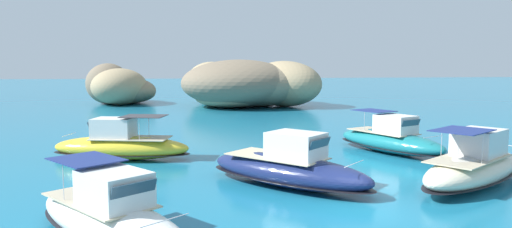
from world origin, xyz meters
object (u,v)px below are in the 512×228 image
(islet_large, at_px, (249,84))
(motorboat_navy, at_px, (289,168))
(motorboat_white, at_px, (109,217))
(motorboat_yellow, at_px, (121,145))
(channel_buoy, at_px, (283,152))
(motorboat_cream, at_px, (474,166))
(motorboat_teal, at_px, (390,140))
(islet_small, at_px, (121,89))

(islet_large, relative_size, motorboat_navy, 2.73)
(islet_large, xyz_separation_m, motorboat_white, (-12.70, -56.45, -2.63))
(motorboat_yellow, distance_m, channel_buoy, 11.59)
(motorboat_yellow, bearing_deg, islet_large, 70.40)
(motorboat_cream, distance_m, motorboat_teal, 9.80)
(motorboat_yellow, xyz_separation_m, motorboat_white, (1.76, -15.86, -0.05))
(motorboat_yellow, bearing_deg, motorboat_teal, -0.99)
(islet_large, height_order, channel_buoy, islet_large)
(motorboat_cream, relative_size, motorboat_teal, 1.02)
(motorboat_navy, bearing_deg, channel_buoy, 80.83)
(motorboat_navy, xyz_separation_m, motorboat_cream, (10.34, -1.17, 0.02))
(islet_large, relative_size, motorboat_teal, 2.56)
(islet_large, xyz_separation_m, islet_small, (-20.94, 7.38, -1.02))
(motorboat_navy, distance_m, motorboat_white, 10.93)
(islet_small, height_order, channel_buoy, islet_small)
(motorboat_navy, height_order, motorboat_teal, motorboat_teal)
(islet_large, xyz_separation_m, motorboat_teal, (5.57, -40.94, -2.59))
(channel_buoy, bearing_deg, islet_large, 85.98)
(islet_large, bearing_deg, motorboat_navy, -94.87)
(motorboat_teal, xyz_separation_m, channel_buoy, (-8.48, -0.51, -0.64))
(islet_large, bearing_deg, motorboat_yellow, -109.60)
(motorboat_yellow, distance_m, motorboat_navy, 13.60)
(motorboat_cream, relative_size, motorboat_white, 1.14)
(channel_buoy, bearing_deg, islet_small, 110.25)
(islet_large, distance_m, motorboat_navy, 49.80)
(motorboat_navy, bearing_deg, motorboat_white, -140.87)
(motorboat_white, relative_size, channel_buoy, 6.17)
(motorboat_navy, xyz_separation_m, motorboat_white, (-8.48, -6.89, -0.08))
(islet_large, distance_m, motorboat_cream, 51.16)
(motorboat_yellow, relative_size, motorboat_cream, 1.00)
(motorboat_yellow, xyz_separation_m, motorboat_cream, (20.58, -10.13, 0.05))
(channel_buoy, bearing_deg, motorboat_white, -123.12)
(motorboat_navy, relative_size, channel_buoy, 6.46)
(motorboat_cream, relative_size, channel_buoy, 7.01)
(motorboat_yellow, relative_size, motorboat_white, 1.14)
(motorboat_white, height_order, channel_buoy, motorboat_white)
(islet_large, bearing_deg, motorboat_teal, -82.26)
(islet_large, xyz_separation_m, channel_buoy, (-2.92, -41.46, -3.23))
(motorboat_teal, distance_m, channel_buoy, 8.52)
(islet_small, distance_m, motorboat_teal, 55.14)
(motorboat_teal, bearing_deg, channel_buoy, -176.53)
(islet_small, height_order, motorboat_navy, islet_small)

